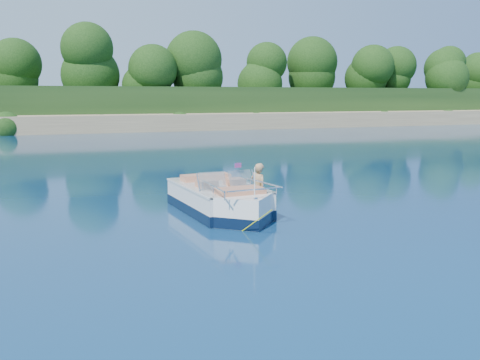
{
  "coord_description": "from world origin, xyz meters",
  "views": [
    {
      "loc": [
        -4.66,
        -12.29,
        3.16
      ],
      "look_at": [
        0.53,
        1.34,
        0.85
      ],
      "focal_mm": 40.0,
      "sensor_mm": 36.0,
      "label": 1
    }
  ],
  "objects": [
    {
      "name": "treeline",
      "position": [
        0.04,
        41.01,
        5.55
      ],
      "size": [
        150.0,
        7.12,
        8.19
      ],
      "color": "black",
      "rests_on": "ground"
    },
    {
      "name": "tow_tube",
      "position": [
        1.43,
        2.5,
        0.08
      ],
      "size": [
        1.39,
        1.39,
        0.32
      ],
      "rotation": [
        0.0,
        0.0,
        0.17
      ],
      "color": "#F4BC00",
      "rests_on": "ground"
    },
    {
      "name": "boy",
      "position": [
        1.48,
        2.41,
        0.0
      ],
      "size": [
        0.71,
        0.93,
        1.67
      ],
      "primitive_type": "imported",
      "rotation": [
        0.0,
        -0.17,
        2.03
      ],
      "color": "tan",
      "rests_on": "ground"
    },
    {
      "name": "shoreline",
      "position": [
        0.0,
        63.77,
        0.98
      ],
      "size": [
        170.0,
        59.0,
        6.0
      ],
      "color": "#907553",
      "rests_on": "ground"
    },
    {
      "name": "motorboat",
      "position": [
        -0.09,
        1.05,
        0.33
      ],
      "size": [
        2.06,
        5.13,
        1.71
      ],
      "rotation": [
        0.0,
        0.0,
        0.07
      ],
      "color": "white",
      "rests_on": "ground"
    },
    {
      "name": "ground",
      "position": [
        0.0,
        0.0,
        0.0
      ],
      "size": [
        160.0,
        160.0,
        0.0
      ],
      "primitive_type": "plane",
      "color": "#091D40",
      "rests_on": "ground"
    }
  ]
}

